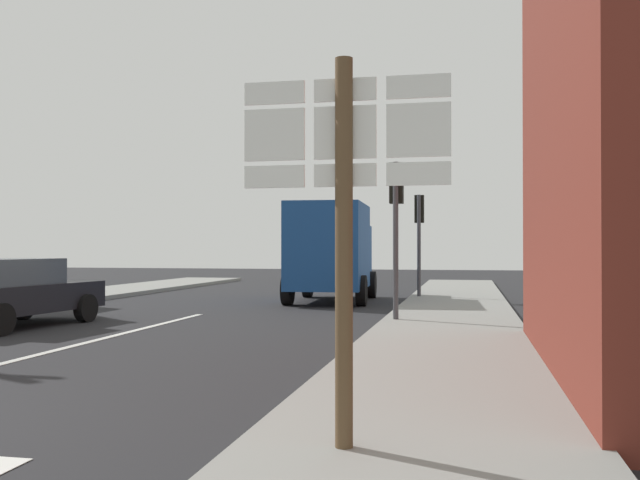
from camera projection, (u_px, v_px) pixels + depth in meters
ground_plane at (167, 323)px, 16.04m from camera, size 80.00×80.00×0.00m
sidewalk_right at (447, 338)px, 12.79m from camera, size 2.97×44.00×0.14m
lane_centre_stripe at (70, 347)px, 12.12m from camera, size 0.16×12.00×0.01m
sedan_far at (10, 292)px, 15.11m from camera, size 2.28×4.35×1.47m
delivery_truck at (331, 249)px, 22.27m from camera, size 2.68×5.10×3.05m
route_sign_post at (344, 210)px, 5.58m from camera, size 1.66×0.14×3.20m
traffic_light_far_right at (419, 222)px, 23.01m from camera, size 0.30×0.49×3.42m
traffic_light_near_right at (396, 205)px, 15.64m from camera, size 0.30×0.49×3.58m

